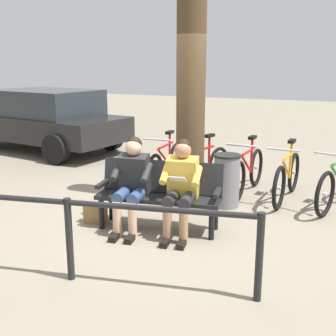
% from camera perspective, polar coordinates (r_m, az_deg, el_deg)
% --- Properties ---
extents(ground_plane, '(40.00, 40.00, 0.00)m').
position_cam_1_polar(ground_plane, '(5.82, -1.64, -7.49)').
color(ground_plane, gray).
extents(bench, '(1.66, 0.74, 0.87)m').
position_cam_1_polar(bench, '(5.59, -1.06, -2.91)').
color(bench, black).
rests_on(bench, ground).
extents(person_reading, '(0.53, 0.81, 1.20)m').
position_cam_1_polar(person_reading, '(5.32, 1.75, -2.02)').
color(person_reading, gold).
rests_on(person_reading, ground).
extents(person_companion, '(0.53, 0.81, 1.20)m').
position_cam_1_polar(person_companion, '(5.49, -4.78, -1.55)').
color(person_companion, '#262628').
rests_on(person_companion, ground).
extents(handbag, '(0.32, 0.18, 0.24)m').
position_cam_1_polar(handbag, '(5.93, -9.58, -6.04)').
color(handbag, olive).
rests_on(handbag, ground).
extents(tree_trunk, '(0.43, 0.43, 3.91)m').
position_cam_1_polar(tree_trunk, '(6.45, 3.07, 12.41)').
color(tree_trunk, '#4C3823').
rests_on(tree_trunk, ground).
extents(litter_bin, '(0.40, 0.40, 0.80)m').
position_cam_1_polar(litter_bin, '(6.47, 7.77, -1.67)').
color(litter_bin, slate).
rests_on(litter_bin, ground).
extents(bicycle_silver, '(0.48, 1.68, 0.94)m').
position_cam_1_polar(bicycle_silver, '(6.97, 15.47, -1.24)').
color(bicycle_silver, black).
rests_on(bicycle_silver, ground).
extents(bicycle_blue, '(0.48, 1.68, 0.94)m').
position_cam_1_polar(bicycle_blue, '(7.16, 10.50, -0.57)').
color(bicycle_blue, black).
rests_on(bicycle_blue, ground).
extents(bicycle_red, '(0.54, 1.65, 0.94)m').
position_cam_1_polar(bicycle_red, '(7.26, 4.66, -0.18)').
color(bicycle_red, black).
rests_on(bicycle_red, ground).
extents(bicycle_green, '(0.48, 1.68, 0.94)m').
position_cam_1_polar(bicycle_green, '(7.54, -0.27, 0.41)').
color(bicycle_green, black).
rests_on(bicycle_green, ground).
extents(railing_fence, '(3.66, 0.82, 0.85)m').
position_cam_1_polar(railing_fence, '(4.33, -13.05, -6.96)').
color(railing_fence, black).
rests_on(railing_fence, ground).
extents(parked_car, '(4.41, 2.46, 1.47)m').
position_cam_1_polar(parked_car, '(10.86, -16.04, 6.27)').
color(parked_car, black).
rests_on(parked_car, ground).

